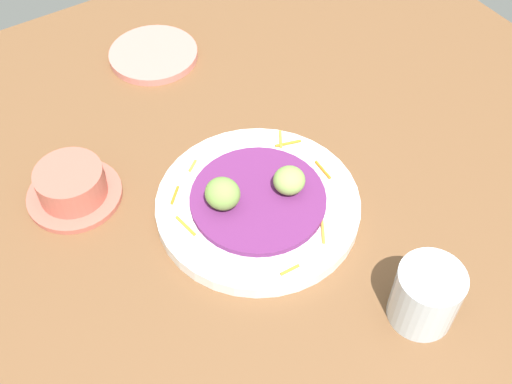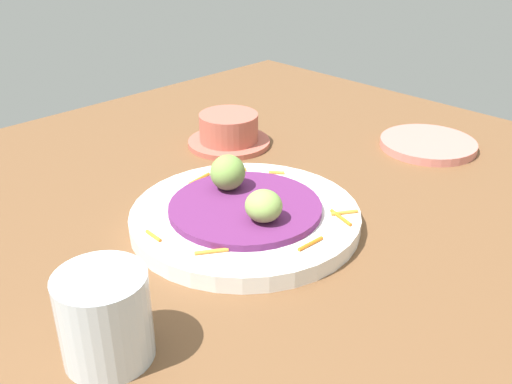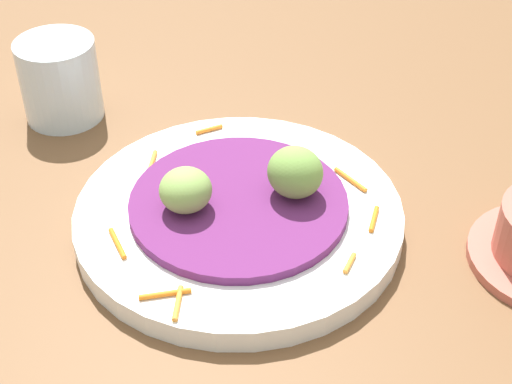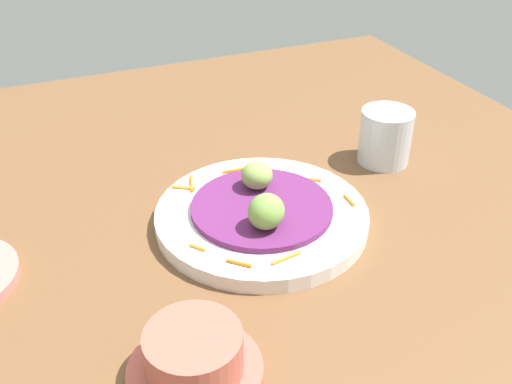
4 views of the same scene
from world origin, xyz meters
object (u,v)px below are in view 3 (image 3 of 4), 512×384
object	(u,v)px
guac_scoop_left	(293,170)
guac_scoop_center	(181,191)
main_plate	(239,217)
water_glass	(60,80)

from	to	relation	value
guac_scoop_left	guac_scoop_center	world-z (taller)	guac_scoop_left
guac_scoop_center	guac_scoop_left	bearing A→B (deg)	76.24
main_plate	guac_scoop_center	bearing A→B (deg)	-103.76
water_glass	main_plate	bearing A→B (deg)	18.20
guac_scoop_center	water_glass	xyz separation A→B (cm)	(-21.77, -3.14, -0.52)
guac_scoop_center	water_glass	distance (cm)	22.00
main_plate	water_glass	xyz separation A→B (cm)	(-22.84, -7.51, 3.01)
main_plate	guac_scoop_left	distance (cm)	5.95
main_plate	guac_scoop_left	xyz separation A→B (cm)	(1.07, 4.37, 3.89)
water_glass	guac_scoop_center	bearing A→B (deg)	8.21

